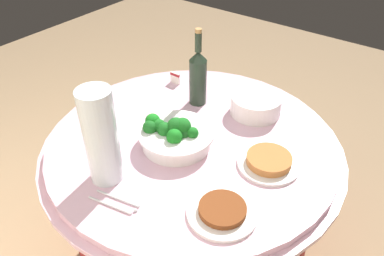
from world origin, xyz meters
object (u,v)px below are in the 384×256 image
object	(u,v)px
serving_tongs	(116,203)
label_placard_front	(175,77)
plate_stack	(256,104)
broccoli_bowl	(175,135)
food_plate_peanuts	(269,161)
decorative_fruit_vase	(102,142)
food_plate_stir_fry	(222,211)
wine_bottle	(198,76)

from	to	relation	value
serving_tongs	label_placard_front	xyz separation A→B (m)	(0.32, -0.70, 0.03)
plate_stack	broccoli_bowl	bearing A→B (deg)	69.82
food_plate_peanuts	label_placard_front	distance (m)	0.67
decorative_fruit_vase	food_plate_stir_fry	xyz separation A→B (m)	(-0.40, -0.09, -0.14)
broccoli_bowl	food_plate_stir_fry	xyz separation A→B (m)	(-0.33, 0.18, -0.03)
food_plate_peanuts	label_placard_front	bearing A→B (deg)	-21.95
wine_bottle	serving_tongs	bearing A→B (deg)	102.69
broccoli_bowl	wine_bottle	distance (m)	0.32
serving_tongs	plate_stack	bearing A→B (deg)	-97.90
decorative_fruit_vase	broccoli_bowl	bearing A→B (deg)	-105.61
serving_tongs	food_plate_stir_fry	distance (m)	0.33
wine_bottle	food_plate_stir_fry	world-z (taller)	wine_bottle
plate_stack	food_plate_stir_fry	size ratio (longest dim) A/B	0.95
decorative_fruit_vase	wine_bottle	bearing A→B (deg)	-86.97
plate_stack	food_plate_peanuts	size ratio (longest dim) A/B	0.95
decorative_fruit_vase	serving_tongs	size ratio (longest dim) A/B	2.03
broccoli_bowl	plate_stack	xyz separation A→B (m)	(-0.14, -0.37, -0.01)
serving_tongs	decorative_fruit_vase	bearing A→B (deg)	-32.16
plate_stack	food_plate_peanuts	distance (m)	0.33
plate_stack	decorative_fruit_vase	xyz separation A→B (m)	(0.21, 0.64, 0.11)
decorative_fruit_vase	food_plate_stir_fry	size ratio (longest dim) A/B	1.55
wine_bottle	serving_tongs	world-z (taller)	wine_bottle
decorative_fruit_vase	food_plate_peanuts	distance (m)	0.57
serving_tongs	food_plate_peanuts	xyz separation A→B (m)	(-0.30, -0.45, 0.01)
plate_stack	decorative_fruit_vase	bearing A→B (deg)	71.73
broccoli_bowl	serving_tongs	distance (m)	0.35
food_plate_stir_fry	food_plate_peanuts	bearing A→B (deg)	-91.70
wine_bottle	plate_stack	bearing A→B (deg)	-161.91
serving_tongs	label_placard_front	distance (m)	0.77
food_plate_stir_fry	label_placard_front	distance (m)	0.81
wine_bottle	food_plate_peanuts	xyz separation A→B (m)	(-0.44, 0.18, -0.11)
broccoli_bowl	plate_stack	bearing A→B (deg)	-110.18
broccoli_bowl	wine_bottle	xyz separation A→B (m)	(0.11, -0.29, 0.08)
broccoli_bowl	food_plate_stir_fry	size ratio (longest dim) A/B	1.27
food_plate_peanuts	label_placard_front	size ratio (longest dim) A/B	4.00
wine_bottle	food_plate_stir_fry	size ratio (longest dim) A/B	1.53
broccoli_bowl	serving_tongs	bearing A→B (deg)	96.13
label_placard_front	broccoli_bowl	bearing A→B (deg)	128.76
plate_stack	label_placard_front	distance (m)	0.42
decorative_fruit_vase	serving_tongs	xyz separation A→B (m)	(-0.11, 0.07, -0.14)
decorative_fruit_vase	plate_stack	bearing A→B (deg)	-108.27
label_placard_front	plate_stack	bearing A→B (deg)	-178.65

